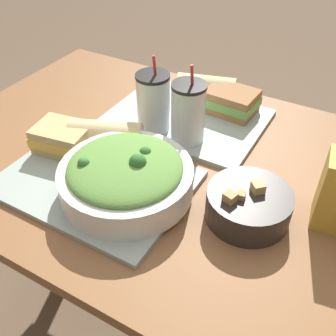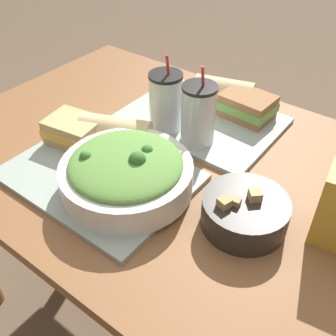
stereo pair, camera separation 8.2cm
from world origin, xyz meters
TOP-DOWN VIEW (x-y plane):
  - ground_plane at (0.00, 0.00)m, footprint 12.00×12.00m
  - dining_table at (0.00, 0.00)m, footprint 1.17×0.82m
  - tray_near at (-0.06, -0.16)m, footprint 0.41×0.30m
  - tray_far at (-0.01, 0.18)m, footprint 0.41×0.30m
  - salad_bowl at (0.02, -0.16)m, footprint 0.28×0.28m
  - soup_bowl at (0.27, -0.09)m, footprint 0.17×0.17m
  - sandwich_near at (-0.20, -0.11)m, footprint 0.15×0.12m
  - baguette_near at (-0.11, -0.05)m, footprint 0.19×0.13m
  - sandwich_far at (0.08, 0.26)m, footprint 0.15×0.11m
  - baguette_far at (-0.00, 0.29)m, footprint 0.18×0.11m
  - drink_cup_dark at (-0.06, 0.08)m, footprint 0.09×0.09m
  - drink_cup_red at (0.04, 0.08)m, footprint 0.09×0.09m
  - napkin_folded at (-0.04, 0.01)m, footprint 0.16×0.12m

SIDE VIEW (x-z plane):
  - ground_plane at x=0.00m, z-range 0.00..0.00m
  - dining_table at x=0.00m, z-range 0.25..0.96m
  - napkin_folded at x=-0.04m, z-range 0.71..0.72m
  - tray_near at x=-0.06m, z-range 0.71..0.73m
  - tray_far at x=-0.01m, z-range 0.71..0.73m
  - soup_bowl at x=0.27m, z-range 0.71..0.79m
  - sandwich_far at x=0.08m, z-range 0.73..0.79m
  - sandwich_near at x=-0.20m, z-range 0.73..0.79m
  - baguette_near at x=-0.11m, z-range 0.73..0.80m
  - baguette_far at x=0.00m, z-range 0.73..0.80m
  - salad_bowl at x=0.02m, z-range 0.72..0.82m
  - drink_cup_red at x=0.04m, z-range 0.69..0.90m
  - drink_cup_dark at x=-0.06m, z-range 0.69..0.90m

